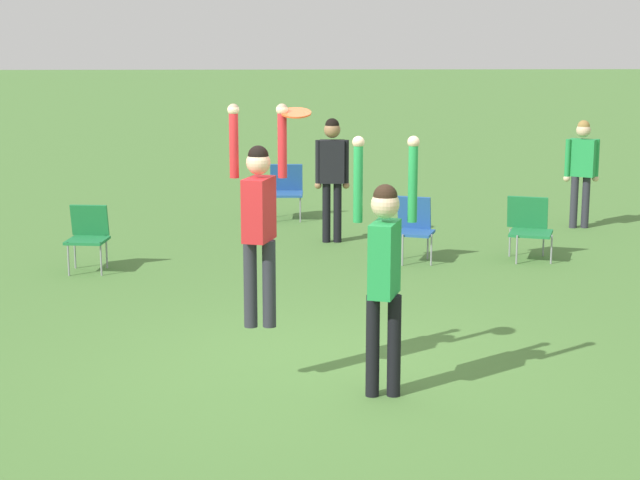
# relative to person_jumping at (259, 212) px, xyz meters

# --- Properties ---
(ground_plane) EXTENTS (120.00, 120.00, 0.00)m
(ground_plane) POSITION_rel_person_jumping_xyz_m (0.49, 0.31, -1.58)
(ground_plane) COLOR #4C7A38
(person_jumping) EXTENTS (0.52, 0.41, 1.99)m
(person_jumping) POSITION_rel_person_jumping_xyz_m (0.00, 0.00, 0.00)
(person_jumping) COLOR #2D2D38
(person_jumping) RESTS_ON ground_plane
(person_defending) EXTENTS (0.57, 0.46, 2.28)m
(person_defending) POSITION_rel_person_jumping_xyz_m (1.08, -0.35, -0.35)
(person_defending) COLOR black
(person_defending) RESTS_ON ground_plane
(frisbee) EXTENTS (0.26, 0.26, 0.08)m
(frisbee) POSITION_rel_person_jumping_xyz_m (0.33, -0.00, 0.87)
(frisbee) COLOR #E04C23
(camping_chair_0) EXTENTS (0.54, 0.58, 0.85)m
(camping_chair_0) POSITION_rel_person_jumping_xyz_m (-2.38, 4.50, -1.08)
(camping_chair_0) COLOR gray
(camping_chair_0) RESTS_ON ground_plane
(camping_chair_1) EXTENTS (0.70, 0.75, 0.84)m
(camping_chair_1) POSITION_rel_person_jumping_xyz_m (3.53, 5.06, -1.11)
(camping_chair_1) COLOR gray
(camping_chair_1) RESTS_ON ground_plane
(camping_chair_2) EXTENTS (0.54, 0.58, 0.89)m
(camping_chair_2) POSITION_rel_person_jumping_xyz_m (0.18, 8.14, -1.06)
(camping_chair_2) COLOR gray
(camping_chair_2) RESTS_ON ground_plane
(camping_chair_3) EXTENTS (0.58, 0.62, 0.87)m
(camping_chair_3) POSITION_rel_person_jumping_xyz_m (1.95, 4.95, -1.07)
(camping_chair_3) COLOR gray
(camping_chair_3) RESTS_ON ground_plane
(person_spectator_near) EXTENTS (0.56, 0.38, 1.70)m
(person_spectator_near) POSITION_rel_person_jumping_xyz_m (4.81, 7.23, -0.56)
(person_spectator_near) COLOR #2D2D38
(person_spectator_near) RESTS_ON ground_plane
(person_spectator_far) EXTENTS (0.51, 0.24, 1.83)m
(person_spectator_far) POSITION_rel_person_jumping_xyz_m (0.87, 6.22, -0.47)
(person_spectator_far) COLOR black
(person_spectator_far) RESTS_ON ground_plane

